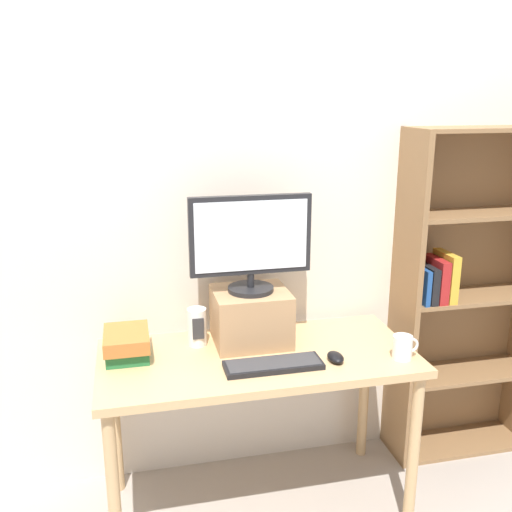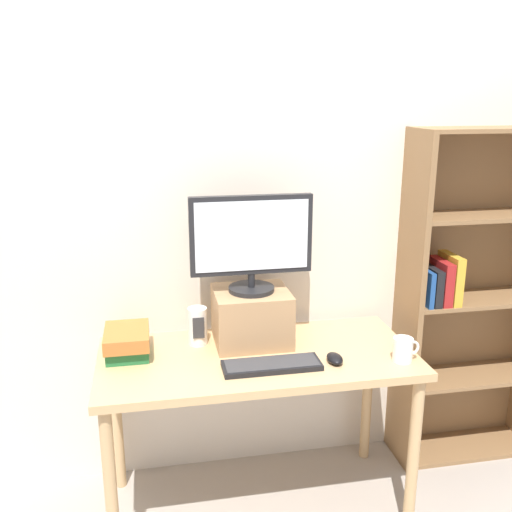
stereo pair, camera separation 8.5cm
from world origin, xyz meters
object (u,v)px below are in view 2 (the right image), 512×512
Objects in this scene: desk at (257,373)px; coffee_mug at (403,349)px; riser_box at (253,316)px; bookshelf_unit at (470,296)px; keyboard at (272,365)px; book_stack at (127,342)px; desk_speaker at (198,326)px; computer_monitor at (252,241)px; computer_mouse at (335,358)px.

coffee_mug is at bearing -16.84° from desk.
coffee_mug is (0.58, -0.32, -0.07)m from riser_box.
bookshelf_unit is 4.21× the size of keyboard.
coffee_mug is at bearing -4.13° from keyboard.
bookshelf_unit is 6.82× the size of book_stack.
desk is 0.58m from book_stack.
desk_speaker is (-0.83, 0.33, 0.03)m from coffee_mug.
computer_monitor is 0.61m from computer_mouse.
keyboard is at bearing -76.50° from desk.
book_stack is at bearing 164.57° from computer_mouse.
computer_mouse is 0.90× the size of coffee_mug.
coffee_mug reaches higher than computer_mouse.
riser_box is at bearing 4.36° from book_stack.
desk is at bearing -92.05° from computer_monitor.
desk is 5.43× the size of book_stack.
computer_mouse is at bearing -42.78° from computer_monitor.
computer_monitor is at bearing 4.21° from book_stack.
keyboard is at bearing -21.92° from book_stack.
computer_mouse is (0.30, -0.28, -0.45)m from computer_monitor.
desk_speaker is (-1.39, -0.10, -0.01)m from bookshelf_unit.
keyboard is (0.03, -0.14, 0.10)m from desk.
desk_speaker is at bearing 132.93° from keyboard.
book_stack is at bearing 158.08° from keyboard.
riser_box reaches higher than desk.
computer_monitor reaches higher than computer_mouse.
book_stack is 0.31m from desk_speaker.
coffee_mug is (0.56, -0.04, 0.04)m from keyboard.
computer_monitor is (0.00, 0.14, 0.56)m from desk.
computer_mouse is 0.42× the size of book_stack.
desk is 11.77× the size of coffee_mug.
computer_monitor reaches higher than desk_speaker.
desk is 0.18m from keyboard.
coffee_mug is (0.58, -0.32, -0.42)m from computer_monitor.
keyboard is at bearing 175.87° from coffee_mug.
computer_mouse is at bearing -42.93° from riser_box.
coffee_mug is 0.90m from desk_speaker.
keyboard is 1.62× the size of book_stack.
desk_speaker is at bearing 11.11° from book_stack.
book_stack is (-0.55, -0.04, -0.06)m from riser_box.
computer_monitor is 0.69m from book_stack.
bookshelf_unit is at bearing 37.94° from coffee_mug.
desk_speaker is at bearing 175.42° from computer_monitor.
bookshelf_unit is at bearing 19.56° from keyboard.
keyboard is 2.38× the size of desk_speaker.
keyboard is 0.63m from book_stack.
riser_box reaches higher than book_stack.
computer_monitor is at bearing 87.95° from desk.
riser_box is 0.25m from desk_speaker.
desk_speaker is (-0.27, 0.29, 0.07)m from keyboard.
coffee_mug reaches higher than desk.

